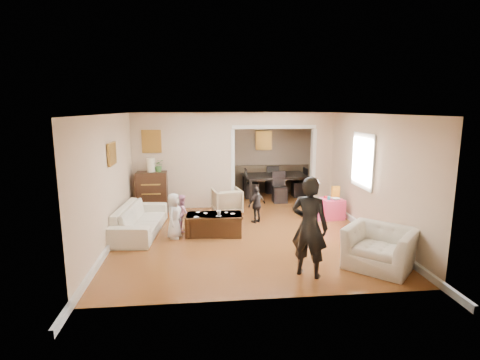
{
  "coord_description": "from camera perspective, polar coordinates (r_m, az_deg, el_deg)",
  "views": [
    {
      "loc": [
        -0.9,
        -8.46,
        2.72
      ],
      "look_at": [
        0.0,
        0.2,
        1.05
      ],
      "focal_mm": 28.18,
      "sensor_mm": 36.0,
      "label": 1
    }
  ],
  "objects": [
    {
      "name": "coffee_cup",
      "position": [
        8.17,
        -3.23,
        -4.96
      ],
      "size": [
        0.11,
        0.11,
        0.09
      ],
      "primitive_type": "imported",
      "rotation": [
        0.0,
        0.0,
        -0.11
      ],
      "color": "white",
      "rests_on": "coffee_table"
    },
    {
      "name": "child_kneel_b",
      "position": [
        8.53,
        -8.73,
        -4.96
      ],
      "size": [
        0.4,
        0.47,
        0.83
      ],
      "primitive_type": "imported",
      "rotation": [
        0.0,
        0.0,
        1.81
      ],
      "color": "pink",
      "rests_on": "ground"
    },
    {
      "name": "play_table",
      "position": [
        9.71,
        13.7,
        -4.22
      ],
      "size": [
        0.56,
        0.56,
        0.5
      ],
      "primitive_type": "cube",
      "rotation": [
        0.0,
        0.0,
        0.1
      ],
      "color": "#E33B6A",
      "rests_on": "ground"
    },
    {
      "name": "framed_art_sofa_wall",
      "position": [
        8.12,
        -18.81,
        3.77
      ],
      "size": [
        0.03,
        0.55,
        0.4
      ],
      "primitive_type": "cube",
      "color": "brown"
    },
    {
      "name": "potted_plant",
      "position": [
        10.03,
        -12.19,
        2.14
      ],
      "size": [
        0.29,
        0.25,
        0.32
      ],
      "primitive_type": "imported",
      "color": "#437835",
      "rests_on": "dresser"
    },
    {
      "name": "cyan_cup",
      "position": [
        9.56,
        13.31,
        -2.66
      ],
      "size": [
        0.08,
        0.08,
        0.08
      ],
      "primitive_type": "cylinder",
      "color": "#29B9CD",
      "rests_on": "play_table"
    },
    {
      "name": "craft_papers",
      "position": [
        8.2,
        -4.04,
        -5.22
      ],
      "size": [
        0.9,
        0.47,
        0.0
      ],
      "color": "white",
      "rests_on": "coffee_table"
    },
    {
      "name": "framed_art_partition",
      "position": [
        10.28,
        -13.24,
        5.71
      ],
      "size": [
        0.45,
        0.03,
        0.55
      ],
      "primitive_type": "cube",
      "color": "brown",
      "rests_on": "partition_left"
    },
    {
      "name": "adult_person",
      "position": [
        6.22,
        10.45,
        -6.98
      ],
      "size": [
        0.73,
        0.68,
        1.67
      ],
      "primitive_type": "imported",
      "rotation": [
        0.0,
        0.0,
        2.53
      ],
      "color": "black",
      "rests_on": "ground"
    },
    {
      "name": "child_toddler",
      "position": [
        9.04,
        2.57,
        -3.75
      ],
      "size": [
        0.55,
        0.47,
        0.88
      ],
      "primitive_type": "imported",
      "rotation": [
        0.0,
        0.0,
        -2.55
      ],
      "color": "black",
      "rests_on": "ground"
    },
    {
      "name": "cereal_box",
      "position": [
        9.74,
        14.27,
        -1.78
      ],
      "size": [
        0.21,
        0.09,
        0.3
      ],
      "primitive_type": "cube",
      "rotation": [
        0.0,
        0.0,
        0.1
      ],
      "color": "yellow",
      "rests_on": "play_table"
    },
    {
      "name": "dresser",
      "position": [
        10.18,
        -13.15,
        -1.8
      ],
      "size": [
        0.79,
        0.44,
        1.08
      ],
      "primitive_type": "cube",
      "color": "#351C10",
      "rests_on": "ground"
    },
    {
      "name": "play_bowl",
      "position": [
        9.55,
        14.29,
        -2.8
      ],
      "size": [
        0.23,
        0.23,
        0.05
      ],
      "primitive_type": "imported",
      "rotation": [
        0.0,
        0.0,
        0.1
      ],
      "color": "silver",
      "rests_on": "play_table"
    },
    {
      "name": "partition_right",
      "position": [
        10.9,
        12.18,
        3.12
      ],
      "size": [
        0.55,
        0.18,
        2.6
      ],
      "primitive_type": "cube",
      "color": "#C4AC90",
      "rests_on": "ground"
    },
    {
      "name": "dining_table",
      "position": [
        11.67,
        5.4,
        -0.92
      ],
      "size": [
        2.09,
        1.31,
        0.7
      ],
      "primitive_type": "imported",
      "rotation": [
        0.0,
        0.0,
        0.1
      ],
      "color": "black",
      "rests_on": "ground"
    },
    {
      "name": "floor",
      "position": [
        8.93,
        0.13,
        -6.87
      ],
      "size": [
        7.0,
        7.0,
        0.0
      ],
      "primitive_type": "plane",
      "color": "#9E5C28",
      "rests_on": "ground"
    },
    {
      "name": "child_kneel_a",
      "position": [
        8.09,
        -9.96,
        -5.36
      ],
      "size": [
        0.43,
        0.54,
        0.97
      ],
      "primitive_type": "imported",
      "rotation": [
        0.0,
        0.0,
        1.29
      ],
      "color": "silver",
      "rests_on": "ground"
    },
    {
      "name": "armchair_back",
      "position": [
        9.83,
        -2.0,
        -3.22
      ],
      "size": [
        0.82,
        0.84,
        0.66
      ],
      "primitive_type": "imported",
      "rotation": [
        0.0,
        0.0,
        3.33
      ],
      "color": "tan",
      "rests_on": "ground"
    },
    {
      "name": "coffee_table",
      "position": [
        8.29,
        -3.92,
        -6.69
      ],
      "size": [
        1.26,
        0.73,
        0.45
      ],
      "primitive_type": "cube",
      "rotation": [
        0.0,
        0.0,
        -0.11
      ],
      "color": "#361F11",
      "rests_on": "ground"
    },
    {
      "name": "armchair_front",
      "position": [
        7.01,
        20.39,
        -9.6
      ],
      "size": [
        1.44,
        1.43,
        0.71
      ],
      "primitive_type": "imported",
      "rotation": [
        0.0,
        0.0,
        -0.75
      ],
      "color": "silver",
      "rests_on": "ground"
    },
    {
      "name": "table_lamp",
      "position": [
        10.05,
        -13.33,
        2.21
      ],
      "size": [
        0.22,
        0.22,
        0.36
      ],
      "primitive_type": "cylinder",
      "color": "#F9F1CB",
      "rests_on": "dresser"
    },
    {
      "name": "toy_block",
      "position": [
        9.71,
        12.86,
        -2.52
      ],
      "size": [
        0.1,
        0.09,
        0.05
      ],
      "primitive_type": "cube",
      "rotation": [
        0.0,
        0.0,
        0.45
      ],
      "color": "red",
      "rests_on": "play_table"
    },
    {
      "name": "window_pane",
      "position": [
        8.92,
        18.16,
        2.78
      ],
      "size": [
        0.03,
        0.95,
        1.1
      ],
      "primitive_type": "cube",
      "color": "white",
      "rests_on": "ground"
    },
    {
      "name": "partition_left",
      "position": [
        10.37,
        -8.51,
        2.86
      ],
      "size": [
        2.75,
        0.18,
        2.6
      ],
      "primitive_type": "cube",
      "color": "#C4AC90",
      "rests_on": "ground"
    },
    {
      "name": "framed_art_alcove",
      "position": [
        12.11,
        3.61,
        6.0
      ],
      "size": [
        0.45,
        0.03,
        0.55
      ],
      "primitive_type": "cube",
      "color": "brown"
    },
    {
      "name": "partition_header",
      "position": [
        10.46,
        5.16,
        9.19
      ],
      "size": [
        2.22,
        0.18,
        0.35
      ],
      "primitive_type": "cube",
      "color": "#C4AC90",
      "rests_on": "partition_right"
    },
    {
      "name": "sofa",
      "position": [
        8.59,
        -14.9,
        -5.8
      ],
      "size": [
        1.01,
        2.19,
        0.62
      ],
      "primitive_type": "imported",
      "rotation": [
        0.0,
        0.0,
        1.48
      ],
      "color": "silver",
      "rests_on": "ground"
    }
  ]
}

